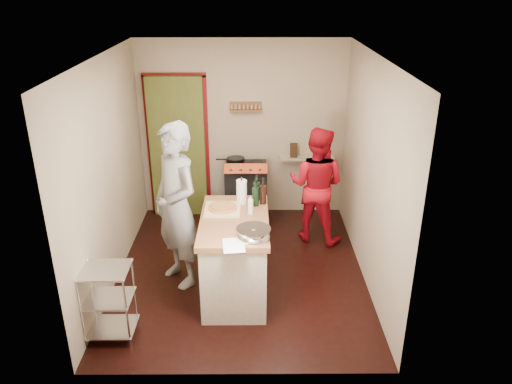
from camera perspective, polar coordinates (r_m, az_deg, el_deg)
floor at (r=6.28m, az=-1.73°, el=-8.99°), size 3.50×3.50×0.00m
back_wall at (r=7.47m, az=-6.47°, el=5.89°), size 3.00×0.44×2.60m
left_wall at (r=5.93m, az=-16.55°, el=1.99°), size 0.04×3.50×2.60m
right_wall at (r=5.85m, az=12.99°, el=2.09°), size 0.04×3.50×2.60m
ceiling at (r=5.35m, az=-2.08°, el=15.27°), size 3.00×3.50×0.02m
stove at (r=7.33m, az=-1.15°, el=-0.00°), size 0.60×0.63×1.00m
wire_shelving at (r=5.24m, az=-16.52°, el=-11.70°), size 0.48×0.40×0.80m
island at (r=5.64m, az=-2.37°, el=-7.19°), size 0.75×1.37×1.26m
person_stripe at (r=5.72m, az=-9.07°, el=-1.63°), size 0.81×0.85×1.95m
person_red at (r=6.72m, az=6.90°, el=0.79°), size 0.96×0.87×1.60m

